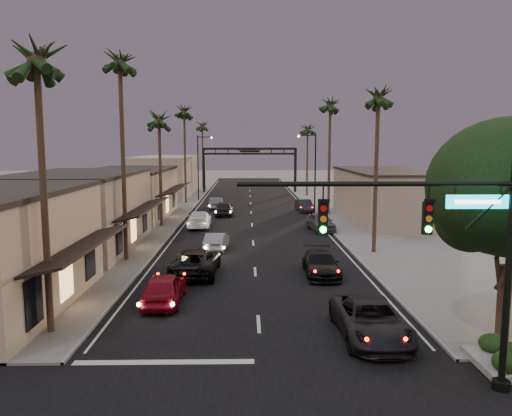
{
  "coord_description": "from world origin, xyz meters",
  "views": [
    {
      "loc": [
        -0.51,
        -10.91,
        7.78
      ],
      "look_at": [
        0.27,
        30.45,
        2.5
      ],
      "focal_mm": 35.0,
      "sensor_mm": 36.0,
      "label": 1
    }
  ],
  "objects_px": {
    "streetlight_right": "(313,166)",
    "palm_ld": "(184,108)",
    "palm_far": "(202,123)",
    "curbside_black": "(321,264)",
    "oncoming_silver": "(216,241)",
    "palm_rb": "(330,101)",
    "palm_ra": "(379,91)",
    "palm_lb": "(120,56)",
    "arch": "(250,158)",
    "streetlight_left": "(200,162)",
    "palm_rc": "(308,126)",
    "traffic_signal": "(449,233)",
    "oncoming_pickup": "(196,261)",
    "curbside_near": "(370,320)",
    "oncoming_red": "(164,288)",
    "palm_lc": "(159,115)",
    "palm_la": "(36,48)"
  },
  "relations": [
    {
      "from": "oncoming_red",
      "to": "oncoming_silver",
      "type": "relative_size",
      "value": 1.13
    },
    {
      "from": "palm_ra",
      "to": "palm_rb",
      "type": "bearing_deg",
      "value": 90.0
    },
    {
      "from": "palm_lb",
      "to": "palm_lc",
      "type": "height_order",
      "value": "palm_lb"
    },
    {
      "from": "palm_lb",
      "to": "curbside_near",
      "type": "relative_size",
      "value": 2.76
    },
    {
      "from": "palm_la",
      "to": "oncoming_red",
      "type": "relative_size",
      "value": 2.91
    },
    {
      "from": "curbside_near",
      "to": "oncoming_red",
      "type": "bearing_deg",
      "value": 152.0
    },
    {
      "from": "palm_ra",
      "to": "oncoming_silver",
      "type": "relative_size",
      "value": 3.29
    },
    {
      "from": "palm_rc",
      "to": "oncoming_silver",
      "type": "xyz_separation_m",
      "value": [
        -11.35,
        -38.62,
        -9.81
      ]
    },
    {
      "from": "streetlight_right",
      "to": "arch",
      "type": "bearing_deg",
      "value": 105.47
    },
    {
      "from": "palm_lb",
      "to": "arch",
      "type": "bearing_deg",
      "value": 79.84
    },
    {
      "from": "oncoming_red",
      "to": "oncoming_pickup",
      "type": "bearing_deg",
      "value": -100.23
    },
    {
      "from": "traffic_signal",
      "to": "palm_la",
      "type": "relative_size",
      "value": 0.64
    },
    {
      "from": "palm_ra",
      "to": "streetlight_right",
      "type": "bearing_deg",
      "value": 94.57
    },
    {
      "from": "palm_rb",
      "to": "palm_far",
      "type": "bearing_deg",
      "value": 116.43
    },
    {
      "from": "palm_lb",
      "to": "oncoming_pickup",
      "type": "distance_m",
      "value": 14.01
    },
    {
      "from": "palm_lb",
      "to": "oncoming_silver",
      "type": "xyz_separation_m",
      "value": [
        5.85,
        3.38,
        -12.73
      ]
    },
    {
      "from": "palm_rc",
      "to": "palm_far",
      "type": "relative_size",
      "value": 0.92
    },
    {
      "from": "traffic_signal",
      "to": "streetlight_left",
      "type": "height_order",
      "value": "streetlight_left"
    },
    {
      "from": "palm_lc",
      "to": "palm_ra",
      "type": "xyz_separation_m",
      "value": [
        17.2,
        -12.0,
        0.97
      ]
    },
    {
      "from": "palm_rb",
      "to": "oncoming_red",
      "type": "relative_size",
      "value": 3.13
    },
    {
      "from": "palm_lb",
      "to": "palm_rc",
      "type": "distance_m",
      "value": 45.48
    },
    {
      "from": "palm_ld",
      "to": "oncoming_pickup",
      "type": "relative_size",
      "value": 2.47
    },
    {
      "from": "palm_far",
      "to": "curbside_near",
      "type": "bearing_deg",
      "value": -79.6
    },
    {
      "from": "streetlight_left",
      "to": "palm_lb",
      "type": "distance_m",
      "value": 36.93
    },
    {
      "from": "palm_far",
      "to": "traffic_signal",
      "type": "bearing_deg",
      "value": -79.3
    },
    {
      "from": "palm_ld",
      "to": "oncoming_pickup",
      "type": "distance_m",
      "value": 38.68
    },
    {
      "from": "streetlight_right",
      "to": "palm_ld",
      "type": "relative_size",
      "value": 0.63
    },
    {
      "from": "palm_ld",
      "to": "palm_rc",
      "type": "bearing_deg",
      "value": 27.62
    },
    {
      "from": "streetlight_right",
      "to": "oncoming_pickup",
      "type": "height_order",
      "value": "streetlight_right"
    },
    {
      "from": "oncoming_silver",
      "to": "palm_far",
      "type": "bearing_deg",
      "value": -78.41
    },
    {
      "from": "palm_ld",
      "to": "palm_ra",
      "type": "bearing_deg",
      "value": -60.98
    },
    {
      "from": "streetlight_left",
      "to": "oncoming_pickup",
      "type": "height_order",
      "value": "streetlight_left"
    },
    {
      "from": "streetlight_left",
      "to": "palm_rb",
      "type": "height_order",
      "value": "palm_rb"
    },
    {
      "from": "streetlight_right",
      "to": "oncoming_silver",
      "type": "bearing_deg",
      "value": -116.25
    },
    {
      "from": "traffic_signal",
      "to": "curbside_black",
      "type": "relative_size",
      "value": 1.75
    },
    {
      "from": "palm_rc",
      "to": "oncoming_silver",
      "type": "relative_size",
      "value": 3.04
    },
    {
      "from": "arch",
      "to": "palm_ra",
      "type": "xyz_separation_m",
      "value": [
        8.6,
        -46.0,
        5.91
      ]
    },
    {
      "from": "traffic_signal",
      "to": "palm_ra",
      "type": "relative_size",
      "value": 0.64
    },
    {
      "from": "arch",
      "to": "palm_rb",
      "type": "distance_m",
      "value": 28.24
    },
    {
      "from": "streetlight_left",
      "to": "palm_rb",
      "type": "bearing_deg",
      "value": -42.05
    },
    {
      "from": "streetlight_right",
      "to": "palm_rb",
      "type": "xyz_separation_m",
      "value": [
        1.68,
        -1.0,
        7.09
      ]
    },
    {
      "from": "palm_rc",
      "to": "oncoming_pickup",
      "type": "relative_size",
      "value": 2.12
    },
    {
      "from": "palm_lc",
      "to": "curbside_near",
      "type": "distance_m",
      "value": 32.07
    },
    {
      "from": "streetlight_right",
      "to": "palm_rb",
      "type": "distance_m",
      "value": 7.35
    },
    {
      "from": "palm_far",
      "to": "curbside_black",
      "type": "xyz_separation_m",
      "value": [
        12.23,
        -59.91,
        -10.74
      ]
    },
    {
      "from": "streetlight_left",
      "to": "palm_ld",
      "type": "distance_m",
      "value": 7.88
    },
    {
      "from": "streetlight_left",
      "to": "palm_lb",
      "type": "bearing_deg",
      "value": -92.67
    },
    {
      "from": "palm_lb",
      "to": "palm_ld",
      "type": "xyz_separation_m",
      "value": [
        0.0,
        33.0,
        -0.97
      ]
    },
    {
      "from": "palm_la",
      "to": "curbside_black",
      "type": "relative_size",
      "value": 2.71
    },
    {
      "from": "palm_lb",
      "to": "traffic_signal",
      "type": "bearing_deg",
      "value": -51.56
    }
  ]
}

